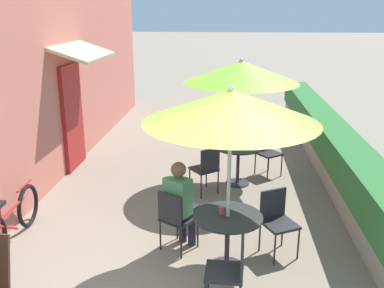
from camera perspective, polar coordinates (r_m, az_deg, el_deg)
name	(u,v)px	position (r m, az deg, el deg)	size (l,w,h in m)	color
cafe_facade_wall	(68,62)	(9.20, -16.18, 10.41)	(0.98, 10.77, 4.20)	#C66B5B
planter_hedge	(326,141)	(9.17, 17.47, 0.34)	(0.60, 9.77, 1.01)	gray
patio_table_near	(228,229)	(5.36, 4.76, -11.19)	(0.85, 0.85, 0.73)	#28282D
patio_umbrella_near	(231,106)	(4.81, 5.22, 5.03)	(2.02, 2.02, 2.32)	#B7B7BC
cafe_chair_near_left	(277,217)	(5.79, 11.24, -9.56)	(0.54, 0.54, 0.87)	#232328
cafe_chair_near_right	(175,216)	(5.71, -2.24, -9.58)	(0.55, 0.55, 0.87)	#232328
seated_patron_near_right	(180,201)	(5.72, -1.55, -7.65)	(0.48, 0.51, 1.25)	#23232D
cafe_chair_near_back	(231,267)	(4.72, 5.27, -16.04)	(0.42, 0.42, 0.87)	#232328
coffee_cup_near	(221,210)	(5.30, 3.95, -8.82)	(0.07, 0.07, 0.09)	#B73D3D
patio_table_mid	(238,156)	(7.89, 6.18, -1.57)	(0.85, 0.85, 0.73)	#28282D
patio_umbrella_mid	(241,72)	(7.54, 6.57, 9.52)	(2.02, 2.02, 2.32)	#B7B7BC
cafe_chair_mid_left	(266,149)	(8.44, 9.88, -0.70)	(0.56, 0.56, 0.87)	#232328
cafe_chair_mid_right	(206,167)	(7.41, 1.94, -3.05)	(0.56, 0.56, 0.87)	#232328
bicycle_leaning	(12,221)	(6.47, -22.88, -9.43)	(0.11, 1.67, 0.73)	black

